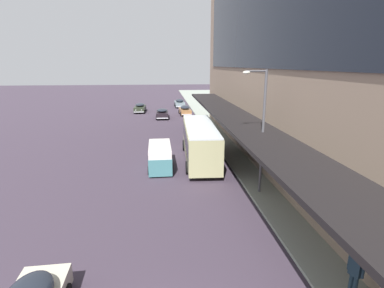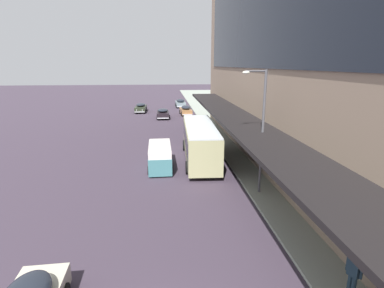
{
  "view_description": "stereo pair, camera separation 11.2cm",
  "coord_description": "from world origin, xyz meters",
  "px_view_note": "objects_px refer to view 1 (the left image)",
  "views": [
    {
      "loc": [
        0.57,
        -6.29,
        8.12
      ],
      "look_at": [
        2.9,
        16.8,
        1.92
      ],
      "focal_mm": 28.0,
      "sensor_mm": 36.0,
      "label": 1
    },
    {
      "loc": [
        0.68,
        -6.3,
        8.12
      ],
      "look_at": [
        2.9,
        16.8,
        1.92
      ],
      "focal_mm": 28.0,
      "sensor_mm": 36.0,
      "label": 2
    }
  ],
  "objects_px": {
    "street_lamp": "(261,124)",
    "sedan_oncoming_rear": "(185,110)",
    "sedan_second_mid": "(140,108)",
    "pedestrian_at_kerb": "(355,271)",
    "transit_bus_kerbside_front": "(200,140)",
    "sedan_lead_mid": "(162,113)",
    "vw_van": "(160,155)",
    "sedan_second_near": "(180,103)"
  },
  "relations": [
    {
      "from": "transit_bus_kerbside_front",
      "to": "sedan_lead_mid",
      "type": "bearing_deg",
      "value": 98.27
    },
    {
      "from": "vw_van",
      "to": "pedestrian_at_kerb",
      "type": "xyz_separation_m",
      "value": [
        6.8,
        -14.72,
        0.08
      ]
    },
    {
      "from": "transit_bus_kerbside_front",
      "to": "pedestrian_at_kerb",
      "type": "relative_size",
      "value": 5.44
    },
    {
      "from": "sedan_second_mid",
      "to": "pedestrian_at_kerb",
      "type": "height_order",
      "value": "pedestrian_at_kerb"
    },
    {
      "from": "sedan_lead_mid",
      "to": "sedan_second_near",
      "type": "xyz_separation_m",
      "value": [
        3.44,
        12.28,
        0.02
      ]
    },
    {
      "from": "sedan_second_mid",
      "to": "vw_van",
      "type": "bearing_deg",
      "value": -83.18
    },
    {
      "from": "transit_bus_kerbside_front",
      "to": "sedan_oncoming_rear",
      "type": "xyz_separation_m",
      "value": [
        0.62,
        24.59,
        -1.06
      ]
    },
    {
      "from": "vw_van",
      "to": "sedan_second_near",
      "type": "bearing_deg",
      "value": 84.02
    },
    {
      "from": "sedan_oncoming_rear",
      "to": "street_lamp",
      "type": "height_order",
      "value": "street_lamp"
    },
    {
      "from": "sedan_lead_mid",
      "to": "sedan_second_mid",
      "type": "bearing_deg",
      "value": 120.06
    },
    {
      "from": "sedan_oncoming_rear",
      "to": "vw_van",
      "type": "bearing_deg",
      "value": -98.79
    },
    {
      "from": "pedestrian_at_kerb",
      "to": "street_lamp",
      "type": "distance_m",
      "value": 9.75
    },
    {
      "from": "pedestrian_at_kerb",
      "to": "vw_van",
      "type": "bearing_deg",
      "value": 114.81
    },
    {
      "from": "sedan_lead_mid",
      "to": "sedan_second_near",
      "type": "height_order",
      "value": "sedan_second_near"
    },
    {
      "from": "street_lamp",
      "to": "sedan_oncoming_rear",
      "type": "bearing_deg",
      "value": 93.96
    },
    {
      "from": "sedan_lead_mid",
      "to": "vw_van",
      "type": "height_order",
      "value": "vw_van"
    },
    {
      "from": "vw_van",
      "to": "pedestrian_at_kerb",
      "type": "relative_size",
      "value": 2.46
    },
    {
      "from": "sedan_oncoming_rear",
      "to": "sedan_second_near",
      "type": "bearing_deg",
      "value": 92.01
    },
    {
      "from": "sedan_oncoming_rear",
      "to": "sedan_lead_mid",
      "type": "height_order",
      "value": "sedan_oncoming_rear"
    },
    {
      "from": "vw_van",
      "to": "pedestrian_at_kerb",
      "type": "bearing_deg",
      "value": -65.19
    },
    {
      "from": "transit_bus_kerbside_front",
      "to": "sedan_oncoming_rear",
      "type": "distance_m",
      "value": 24.62
    },
    {
      "from": "sedan_oncoming_rear",
      "to": "sedan_lead_mid",
      "type": "xyz_separation_m",
      "value": [
        -3.77,
        -2.96,
        -0.01
      ]
    },
    {
      "from": "transit_bus_kerbside_front",
      "to": "vw_van",
      "type": "relative_size",
      "value": 2.21
    },
    {
      "from": "transit_bus_kerbside_front",
      "to": "sedan_second_near",
      "type": "distance_m",
      "value": 33.93
    },
    {
      "from": "sedan_second_near",
      "to": "street_lamp",
      "type": "xyz_separation_m",
      "value": [
        2.52,
        -41.06,
        3.79
      ]
    },
    {
      "from": "sedan_second_mid",
      "to": "sedan_second_near",
      "type": "height_order",
      "value": "sedan_second_near"
    },
    {
      "from": "sedan_oncoming_rear",
      "to": "vw_van",
      "type": "height_order",
      "value": "vw_van"
    },
    {
      "from": "street_lamp",
      "to": "sedan_lead_mid",
      "type": "bearing_deg",
      "value": 101.71
    },
    {
      "from": "sedan_oncoming_rear",
      "to": "sedan_second_mid",
      "type": "bearing_deg",
      "value": 154.2
    },
    {
      "from": "pedestrian_at_kerb",
      "to": "street_lamp",
      "type": "xyz_separation_m",
      "value": [
        -0.56,
        9.13,
        3.39
      ]
    },
    {
      "from": "sedan_oncoming_rear",
      "to": "sedan_second_mid",
      "type": "relative_size",
      "value": 0.93
    },
    {
      "from": "sedan_second_mid",
      "to": "vw_van",
      "type": "relative_size",
      "value": 1.05
    },
    {
      "from": "sedan_second_near",
      "to": "street_lamp",
      "type": "bearing_deg",
      "value": -86.48
    },
    {
      "from": "sedan_lead_mid",
      "to": "sedan_second_near",
      "type": "bearing_deg",
      "value": 74.34
    },
    {
      "from": "sedan_oncoming_rear",
      "to": "pedestrian_at_kerb",
      "type": "bearing_deg",
      "value": -86.13
    },
    {
      "from": "sedan_second_near",
      "to": "pedestrian_at_kerb",
      "type": "bearing_deg",
      "value": -86.48
    },
    {
      "from": "sedan_lead_mid",
      "to": "sedan_oncoming_rear",
      "type": "bearing_deg",
      "value": 38.1
    },
    {
      "from": "sedan_second_near",
      "to": "pedestrian_at_kerb",
      "type": "distance_m",
      "value": 50.29
    },
    {
      "from": "transit_bus_kerbside_front",
      "to": "street_lamp",
      "type": "distance_m",
      "value": 8.16
    },
    {
      "from": "transit_bus_kerbside_front",
      "to": "street_lamp",
      "type": "xyz_separation_m",
      "value": [
        2.82,
        -7.15,
        2.74
      ]
    },
    {
      "from": "vw_van",
      "to": "pedestrian_at_kerb",
      "type": "distance_m",
      "value": 16.22
    },
    {
      "from": "pedestrian_at_kerb",
      "to": "sedan_second_near",
      "type": "bearing_deg",
      "value": 93.52
    }
  ]
}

